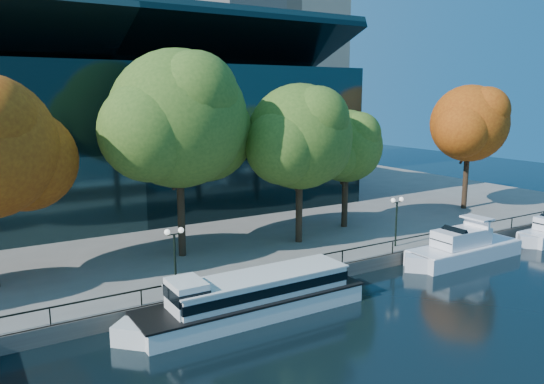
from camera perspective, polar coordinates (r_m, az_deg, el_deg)
ground at (r=34.48m, az=4.39°, el=-12.03°), size 160.00×160.00×0.00m
promenade at (r=66.10m, az=-14.42°, el=-0.91°), size 90.00×67.08×1.00m
railing at (r=36.32m, az=1.40°, el=-7.55°), size 88.20×0.08×0.99m
convention_building at (r=59.56m, az=-17.13°, el=5.52°), size 50.00×24.57×21.43m
tour_boat at (r=32.34m, az=-2.61°, el=-11.14°), size 15.75×3.51×2.99m
cruiser_near at (r=45.23m, az=19.67°, el=-5.70°), size 11.70×3.01×3.39m
tree_2 at (r=39.76m, az=-9.73°, el=7.44°), size 12.68×10.39×15.46m
tree_3 at (r=43.21m, az=3.24°, el=5.72°), size 10.68×8.76×13.07m
tree_4 at (r=48.89m, az=8.14°, el=4.75°), size 8.23×6.75×10.83m
tree_5 at (r=60.14m, az=20.59°, el=6.76°), size 10.08×8.27×13.18m
lamp_1 at (r=33.59m, az=-10.44°, el=-5.60°), size 1.26×0.36×4.03m
lamp_2 at (r=43.80m, az=13.27°, el=-1.93°), size 1.26×0.36×4.03m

